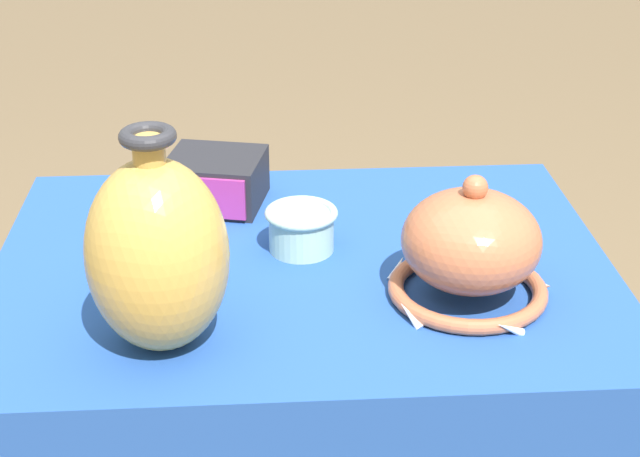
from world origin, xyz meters
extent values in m
cylinder|color=olive|center=(-0.39, 0.28, 0.32)|extent=(0.04, 0.04, 0.65)
cylinder|color=olive|center=(0.39, 0.28, 0.32)|extent=(0.04, 0.04, 0.65)
cube|color=olive|center=(0.00, 0.00, 0.66)|extent=(0.89, 0.66, 0.03)
cube|color=#234C9E|center=(0.00, 0.00, 0.68)|extent=(0.91, 0.68, 0.01)
ellipsoid|color=gold|center=(-0.19, -0.21, 0.81)|extent=(0.18, 0.18, 0.25)
cylinder|color=gold|center=(-0.19, -0.21, 0.95)|extent=(0.04, 0.04, 0.04)
torus|color=#2D2D33|center=(-0.19, -0.21, 0.97)|extent=(0.07, 0.07, 0.02)
torus|color=#BC6642|center=(0.22, -0.12, 0.70)|extent=(0.22, 0.22, 0.02)
ellipsoid|color=#BC6642|center=(0.22, -0.12, 0.77)|extent=(0.19, 0.19, 0.14)
sphere|color=#BC6642|center=(0.22, -0.12, 0.85)|extent=(0.03, 0.03, 0.03)
cone|color=white|center=(0.33, -0.12, 0.70)|extent=(0.01, 0.04, 0.03)
cone|color=white|center=(0.26, -0.01, 0.70)|extent=(0.05, 0.02, 0.03)
cone|color=white|center=(0.13, -0.05, 0.70)|extent=(0.04, 0.04, 0.03)
cone|color=white|center=(0.13, -0.18, 0.70)|extent=(0.04, 0.04, 0.03)
cone|color=white|center=(0.26, -0.22, 0.70)|extent=(0.05, 0.02, 0.03)
cube|color=#232328|center=(-0.13, 0.21, 0.73)|extent=(0.18, 0.17, 0.08)
cube|color=#B23384|center=(-0.15, 0.14, 0.73)|extent=(0.13, 0.04, 0.07)
cylinder|color=teal|center=(-0.21, -0.05, 0.72)|extent=(0.10, 0.10, 0.08)
torus|color=teal|center=(-0.21, -0.05, 0.76)|extent=(0.11, 0.11, 0.01)
cylinder|color=#A8CCB7|center=(0.00, 0.04, 0.72)|extent=(0.10, 0.10, 0.06)
torus|color=#A8CCB7|center=(0.00, 0.04, 0.75)|extent=(0.11, 0.11, 0.01)
camera|label=1|loc=(-0.06, -1.28, 1.37)|focal=55.00mm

